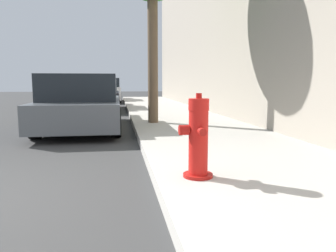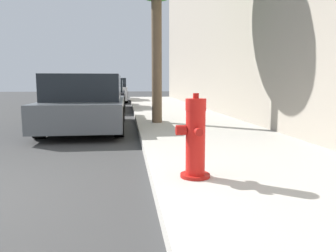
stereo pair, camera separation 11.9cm
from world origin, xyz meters
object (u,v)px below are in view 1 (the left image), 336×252
at_px(parked_car_near, 82,103).
at_px(parked_car_far, 106,91).
at_px(parked_car_mid, 97,95).
at_px(fire_hydrant, 198,139).

distance_m(parked_car_near, parked_car_far, 11.50).
xyz_separation_m(parked_car_near, parked_car_mid, (0.00, 5.64, -0.03)).
xyz_separation_m(fire_hydrant, parked_car_far, (-1.46, 16.41, 0.12)).
distance_m(parked_car_mid, parked_car_far, 5.86).
distance_m(fire_hydrant, parked_car_mid, 10.68).
bearing_deg(parked_car_far, fire_hydrant, -84.90).
bearing_deg(parked_car_near, parked_car_mid, 89.95).
distance_m(fire_hydrant, parked_car_far, 16.47).
xyz_separation_m(fire_hydrant, parked_car_near, (-1.67, 4.91, 0.09)).
distance_m(parked_car_near, parked_car_mid, 5.64).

